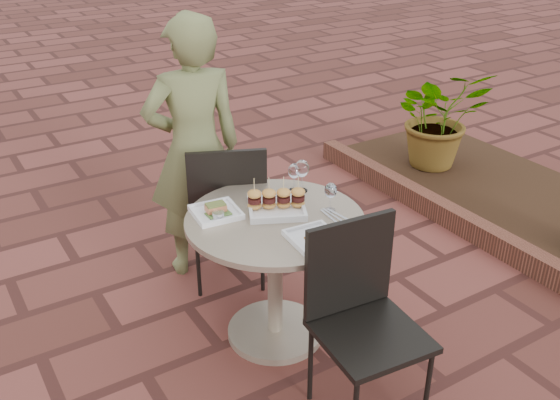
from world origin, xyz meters
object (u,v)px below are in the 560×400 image
chair_far (227,205)px  plate_salmon (216,211)px  cafe_table (275,259)px  plate_sliders (276,202)px  plate_tuna (313,237)px  chair_near (360,305)px  diner (194,150)px

chair_far → plate_salmon: (-0.25, -0.38, 0.20)m
cafe_table → plate_sliders: 0.30m
plate_sliders → plate_tuna: size_ratio=1.58×
chair_far → chair_near: same height
chair_far → plate_sliders: size_ratio=2.46×
diner → plate_salmon: diner is taller
chair_far → plate_tuna: bearing=114.8°
chair_near → plate_sliders: size_ratio=2.46×
cafe_table → plate_sliders: (0.05, 0.07, 0.29)m
chair_near → plate_sliders: 0.71m
plate_salmon → chair_far: bearing=56.4°
chair_near → chair_far: bearing=98.0°
chair_far → diner: size_ratio=0.58×
cafe_table → plate_sliders: plate_sliders is taller
diner → plate_sliders: 0.78m
cafe_table → diner: diner is taller
plate_sliders → diner: bearing=96.8°
plate_salmon → plate_tuna: (0.27, -0.46, -0.00)m
chair_far → plate_salmon: chair_far is taller
chair_far → plate_salmon: size_ratio=3.76×
plate_salmon → chair_near: bearing=-69.0°
cafe_table → diner: bearing=93.0°
cafe_table → plate_sliders: size_ratio=2.38×
chair_far → chair_near: (0.05, -1.17, 0.00)m
chair_far → chair_near: 1.17m
cafe_table → chair_far: chair_far is taller
chair_near → cafe_table: bearing=101.9°
diner → plate_sliders: bearing=106.6°
diner → plate_sliders: diner is taller
plate_salmon → plate_tuna: size_ratio=1.04×
chair_near → diner: bearing=99.9°
cafe_table → chair_far: bearing=88.4°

